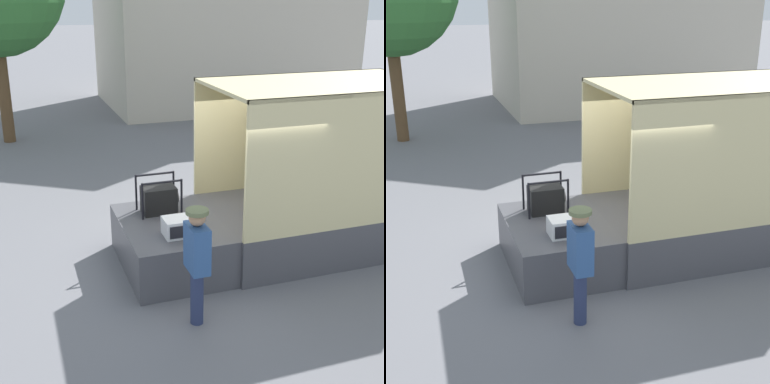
# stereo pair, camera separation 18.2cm
# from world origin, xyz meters

# --- Properties ---
(ground_plane) EXTENTS (160.00, 160.00, 0.00)m
(ground_plane) POSITION_xyz_m (0.00, 0.00, 0.00)
(ground_plane) COLOR slate
(tailgate_deck) EXTENTS (1.58, 2.16, 0.78)m
(tailgate_deck) POSITION_xyz_m (-0.79, 0.00, 0.39)
(tailgate_deck) COLOR #4C4C51
(tailgate_deck) RESTS_ON ground
(microwave) EXTENTS (0.45, 0.39, 0.28)m
(microwave) POSITION_xyz_m (-0.82, -0.53, 0.92)
(microwave) COLOR white
(microwave) RESTS_ON tailgate_deck
(portable_generator) EXTENTS (0.70, 0.49, 0.62)m
(portable_generator) POSITION_xyz_m (-0.83, 0.47, 1.02)
(portable_generator) COLOR black
(portable_generator) RESTS_ON tailgate_deck
(worker_person) EXTENTS (0.30, 0.44, 1.67)m
(worker_person) POSITION_xyz_m (-0.94, -1.72, 1.02)
(worker_person) COLOR navy
(worker_person) RESTS_ON ground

